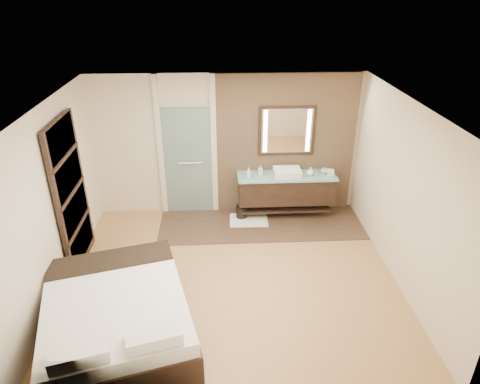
{
  "coord_description": "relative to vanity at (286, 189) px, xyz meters",
  "views": [
    {
      "loc": [
        -0.17,
        -5.32,
        4.18
      ],
      "look_at": [
        0.15,
        0.6,
        1.2
      ],
      "focal_mm": 32.0,
      "sensor_mm": 36.0,
      "label": 1
    }
  ],
  "objects": [
    {
      "name": "floor",
      "position": [
        -1.1,
        -1.92,
        -0.58
      ],
      "size": [
        5.0,
        5.0,
        0.0
      ],
      "primitive_type": "plane",
      "color": "olive",
      "rests_on": "ground"
    },
    {
      "name": "tile_strip",
      "position": [
        -0.5,
        -0.32,
        -0.57
      ],
      "size": [
        3.8,
        1.3,
        0.01
      ],
      "primitive_type": "cube",
      "color": "#36271D",
      "rests_on": "floor"
    },
    {
      "name": "stone_wall",
      "position": [
        0.0,
        0.29,
        0.77
      ],
      "size": [
        2.6,
        0.08,
        2.7
      ],
      "primitive_type": "cube",
      "color": "#A4805E",
      "rests_on": "floor"
    },
    {
      "name": "vanity",
      "position": [
        0.0,
        0.0,
        0.0
      ],
      "size": [
        1.85,
        0.55,
        0.88
      ],
      "color": "black",
      "rests_on": "stone_wall"
    },
    {
      "name": "mirror_unit",
      "position": [
        0.0,
        0.24,
        1.07
      ],
      "size": [
        1.06,
        0.04,
        0.96
      ],
      "color": "black",
      "rests_on": "stone_wall"
    },
    {
      "name": "frosted_door",
      "position": [
        -1.85,
        0.28,
        0.56
      ],
      "size": [
        1.1,
        0.12,
        2.7
      ],
      "color": "#9FCAC3",
      "rests_on": "floor"
    },
    {
      "name": "shoji_partition",
      "position": [
        -3.53,
        -1.32,
        0.63
      ],
      "size": [
        0.06,
        1.2,
        2.4
      ],
      "color": "black",
      "rests_on": "floor"
    },
    {
      "name": "bed",
      "position": [
        -2.6,
        -3.08,
        -0.23
      ],
      "size": [
        2.22,
        2.53,
        0.83
      ],
      "rotation": [
        0.0,
        0.0,
        0.26
      ],
      "color": "black",
      "rests_on": "floor"
    },
    {
      "name": "bath_mat",
      "position": [
        -0.72,
        -0.19,
        -0.56
      ],
      "size": [
        0.74,
        0.52,
        0.02
      ],
      "primitive_type": "cube",
      "rotation": [
        0.0,
        0.0,
        -0.03
      ],
      "color": "white",
      "rests_on": "floor"
    },
    {
      "name": "waste_bin",
      "position": [
        -0.85,
        -0.07,
        -0.45
      ],
      "size": [
        0.24,
        0.24,
        0.26
      ],
      "primitive_type": "cylinder",
      "rotation": [
        0.0,
        0.0,
        -0.18
      ],
      "color": "black",
      "rests_on": "floor"
    },
    {
      "name": "tissue_box",
      "position": [
        0.82,
        -0.04,
        0.33
      ],
      "size": [
        0.14,
        0.14,
        0.1
      ],
      "primitive_type": "cube",
      "rotation": [
        0.0,
        0.0,
        -0.23
      ],
      "color": "silver",
      "rests_on": "vanity"
    },
    {
      "name": "soap_bottle_a",
      "position": [
        -0.72,
        -0.09,
        0.39
      ],
      "size": [
        0.09,
        0.1,
        0.2
      ],
      "primitive_type": "imported",
      "rotation": [
        0.0,
        0.0,
        0.26
      ],
      "color": "white",
      "rests_on": "vanity"
    },
    {
      "name": "soap_bottle_b",
      "position": [
        -0.49,
        0.05,
        0.38
      ],
      "size": [
        0.09,
        0.09,
        0.18
      ],
      "primitive_type": "imported",
      "rotation": [
        0.0,
        0.0,
        -0.08
      ],
      "color": "#B2B2B2",
      "rests_on": "vanity"
    },
    {
      "name": "soap_bottle_c",
      "position": [
        0.43,
        -0.05,
        0.37
      ],
      "size": [
        0.17,
        0.17,
        0.16
      ],
      "primitive_type": "imported",
      "rotation": [
        0.0,
        0.0,
        0.42
      ],
      "color": "#C2F4F4",
      "rests_on": "vanity"
    },
    {
      "name": "cup",
      "position": [
        0.72,
        0.05,
        0.33
      ],
      "size": [
        0.15,
        0.15,
        0.09
      ],
      "primitive_type": "imported",
      "rotation": [
        0.0,
        0.0,
        0.41
      ],
      "color": "silver",
      "rests_on": "vanity"
    }
  ]
}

